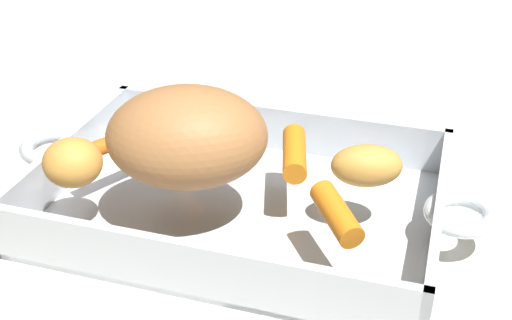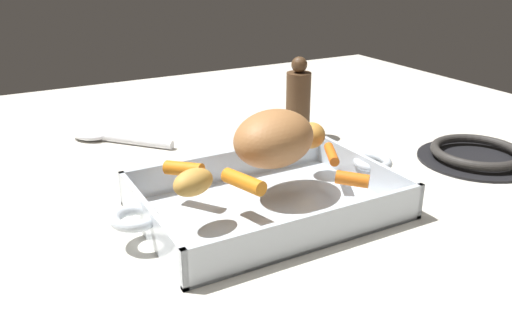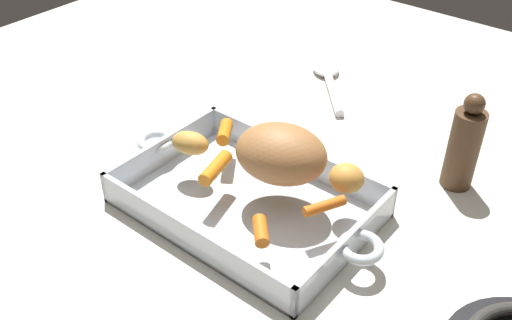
{
  "view_description": "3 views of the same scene",
  "coord_description": "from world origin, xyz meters",
  "px_view_note": "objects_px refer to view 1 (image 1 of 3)",
  "views": [
    {
      "loc": [
        0.16,
        -0.46,
        0.34
      ],
      "look_at": [
        0.02,
        -0.02,
        0.07
      ],
      "focal_mm": 47.17,
      "sensor_mm": 36.0,
      "label": 1
    },
    {
      "loc": [
        0.33,
        0.56,
        0.34
      ],
      "look_at": [
        0.01,
        -0.01,
        0.07
      ],
      "focal_mm": 37.25,
      "sensor_mm": 36.0,
      "label": 2
    },
    {
      "loc": [
        -0.42,
        0.49,
        0.55
      ],
      "look_at": [
        -0.01,
        -0.01,
        0.08
      ],
      "focal_mm": 41.58,
      "sensor_mm": 36.0,
      "label": 3
    }
  ],
  "objects_px": {
    "potato_whole": "(367,163)",
    "potato_golden_small": "(73,163)",
    "baby_carrot_long": "(336,213)",
    "pork_roast": "(187,137)",
    "baby_carrot_northwest": "(294,153)",
    "baby_carrot_southwest": "(105,146)",
    "roasting_dish": "(240,200)",
    "baby_carrot_southeast": "(180,106)"
  },
  "relations": [
    {
      "from": "roasting_dish",
      "to": "baby_carrot_northwest",
      "type": "height_order",
      "value": "baby_carrot_northwest"
    },
    {
      "from": "roasting_dish",
      "to": "potato_whole",
      "type": "distance_m",
      "value": 0.12
    },
    {
      "from": "pork_roast",
      "to": "baby_carrot_northwest",
      "type": "bearing_deg",
      "value": 34.11
    },
    {
      "from": "baby_carrot_northwest",
      "to": "baby_carrot_long",
      "type": "height_order",
      "value": "baby_carrot_long"
    },
    {
      "from": "baby_carrot_southwest",
      "to": "potato_golden_small",
      "type": "relative_size",
      "value": 1.23
    },
    {
      "from": "roasting_dish",
      "to": "potato_golden_small",
      "type": "bearing_deg",
      "value": -149.46
    },
    {
      "from": "pork_roast",
      "to": "potato_whole",
      "type": "height_order",
      "value": "pork_roast"
    },
    {
      "from": "roasting_dish",
      "to": "potato_golden_small",
      "type": "height_order",
      "value": "potato_golden_small"
    },
    {
      "from": "roasting_dish",
      "to": "baby_carrot_southwest",
      "type": "height_order",
      "value": "baby_carrot_southwest"
    },
    {
      "from": "potato_whole",
      "to": "potato_golden_small",
      "type": "bearing_deg",
      "value": -161.87
    },
    {
      "from": "roasting_dish",
      "to": "baby_carrot_southeast",
      "type": "bearing_deg",
      "value": 138.79
    },
    {
      "from": "roasting_dish",
      "to": "baby_carrot_northwest",
      "type": "relative_size",
      "value": 6.41
    },
    {
      "from": "baby_carrot_long",
      "to": "pork_roast",
      "type": "bearing_deg",
      "value": 168.33
    },
    {
      "from": "pork_roast",
      "to": "baby_carrot_long",
      "type": "xyz_separation_m",
      "value": [
        0.13,
        -0.03,
        -0.03
      ]
    },
    {
      "from": "baby_carrot_southeast",
      "to": "potato_golden_small",
      "type": "height_order",
      "value": "potato_golden_small"
    },
    {
      "from": "roasting_dish",
      "to": "baby_carrot_long",
      "type": "xyz_separation_m",
      "value": [
        0.09,
        -0.06,
        0.05
      ]
    },
    {
      "from": "pork_roast",
      "to": "potato_golden_small",
      "type": "relative_size",
      "value": 2.7
    },
    {
      "from": "roasting_dish",
      "to": "baby_carrot_southwest",
      "type": "bearing_deg",
      "value": -172.3
    },
    {
      "from": "roasting_dish",
      "to": "baby_carrot_southeast",
      "type": "xyz_separation_m",
      "value": [
        -0.08,
        0.07,
        0.05
      ]
    },
    {
      "from": "baby_carrot_southeast",
      "to": "baby_carrot_southwest",
      "type": "bearing_deg",
      "value": -110.27
    },
    {
      "from": "baby_carrot_northwest",
      "to": "baby_carrot_long",
      "type": "distance_m",
      "value": 0.09
    },
    {
      "from": "baby_carrot_southeast",
      "to": "pork_roast",
      "type": "bearing_deg",
      "value": -64.14
    },
    {
      "from": "baby_carrot_northwest",
      "to": "potato_whole",
      "type": "relative_size",
      "value": 1.16
    },
    {
      "from": "baby_carrot_northwest",
      "to": "baby_carrot_southwest",
      "type": "bearing_deg",
      "value": -169.24
    },
    {
      "from": "roasting_dish",
      "to": "baby_carrot_southeast",
      "type": "height_order",
      "value": "baby_carrot_southeast"
    },
    {
      "from": "baby_carrot_southwest",
      "to": "potato_whole",
      "type": "relative_size",
      "value": 1.01
    },
    {
      "from": "baby_carrot_northwest",
      "to": "pork_roast",
      "type": "bearing_deg",
      "value": -145.89
    },
    {
      "from": "pork_roast",
      "to": "baby_carrot_southwest",
      "type": "height_order",
      "value": "pork_roast"
    },
    {
      "from": "baby_carrot_long",
      "to": "potato_golden_small",
      "type": "bearing_deg",
      "value": -178.18
    },
    {
      "from": "pork_roast",
      "to": "baby_carrot_northwest",
      "type": "distance_m",
      "value": 0.1
    },
    {
      "from": "baby_carrot_southwest",
      "to": "potato_whole",
      "type": "distance_m",
      "value": 0.22
    },
    {
      "from": "roasting_dish",
      "to": "baby_carrot_southwest",
      "type": "relative_size",
      "value": 7.35
    },
    {
      "from": "baby_carrot_northwest",
      "to": "baby_carrot_southwest",
      "type": "distance_m",
      "value": 0.16
    },
    {
      "from": "roasting_dish",
      "to": "baby_carrot_southeast",
      "type": "relative_size",
      "value": 10.0
    },
    {
      "from": "baby_carrot_southwest",
      "to": "baby_carrot_long",
      "type": "xyz_separation_m",
      "value": [
        0.21,
        -0.05,
        0.0
      ]
    },
    {
      "from": "potato_whole",
      "to": "baby_carrot_long",
      "type": "bearing_deg",
      "value": -100.05
    },
    {
      "from": "potato_golden_small",
      "to": "baby_carrot_southwest",
      "type": "bearing_deg",
      "value": 91.39
    },
    {
      "from": "pork_roast",
      "to": "baby_carrot_southwest",
      "type": "bearing_deg",
      "value": 166.95
    },
    {
      "from": "baby_carrot_southwest",
      "to": "pork_roast",
      "type": "bearing_deg",
      "value": -13.05
    },
    {
      "from": "baby_carrot_long",
      "to": "baby_carrot_southwest",
      "type": "bearing_deg",
      "value": 167.77
    },
    {
      "from": "potato_whole",
      "to": "potato_golden_small",
      "type": "xyz_separation_m",
      "value": [
        -0.22,
        -0.07,
        0.0
      ]
    },
    {
      "from": "baby_carrot_northwest",
      "to": "baby_carrot_southwest",
      "type": "xyz_separation_m",
      "value": [
        -0.16,
        -0.03,
        -0.0
      ]
    }
  ]
}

